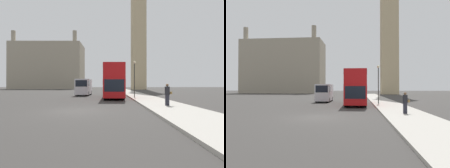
# 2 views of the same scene
# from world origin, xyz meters

# --- Properties ---
(ground_plane) EXTENTS (300.00, 300.00, 0.00)m
(ground_plane) POSITION_xyz_m (0.00, 0.00, 0.00)
(ground_plane) COLOR #383533
(sidewalk_strip) EXTENTS (3.78, 120.00, 0.15)m
(sidewalk_strip) POSITION_xyz_m (6.89, 0.00, 0.07)
(sidewalk_strip) COLOR #ADA89E
(sidewalk_strip) RESTS_ON ground_plane
(building_block_distant) EXTENTS (32.60, 15.29, 26.40)m
(building_block_distant) POSITION_xyz_m (-27.97, 73.41, 10.86)
(building_block_distant) COLOR #9E937F
(building_block_distant) RESTS_ON ground_plane
(red_double_decker_bus) EXTENTS (2.57, 10.04, 4.37)m
(red_double_decker_bus) POSITION_xyz_m (2.73, 12.28, 2.43)
(red_double_decker_bus) COLOR #B71114
(red_double_decker_bus) RESTS_ON ground_plane
(white_van) EXTENTS (2.19, 5.69, 2.79)m
(white_van) POSITION_xyz_m (-2.33, 18.27, 1.49)
(white_van) COLOR silver
(white_van) RESTS_ON ground_plane
(pedestrian) EXTENTS (0.55, 0.39, 1.74)m
(pedestrian) POSITION_xyz_m (6.86, 1.88, 1.02)
(pedestrian) COLOR #23232D
(pedestrian) RESTS_ON sidewalk_strip
(street_lamp) EXTENTS (0.36, 0.36, 5.07)m
(street_lamp) POSITION_xyz_m (5.69, 12.69, 3.54)
(street_lamp) COLOR #2D332D
(street_lamp) RESTS_ON sidewalk_strip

